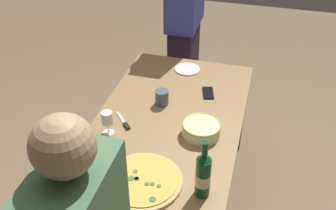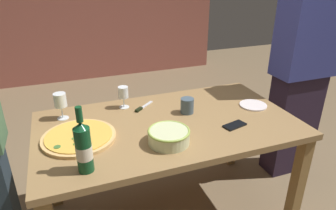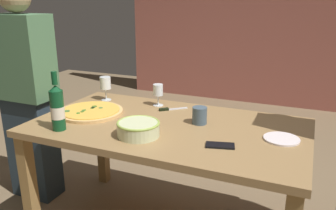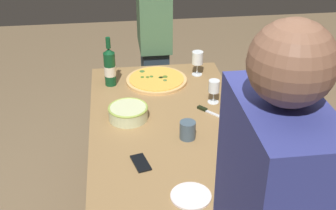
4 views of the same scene
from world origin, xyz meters
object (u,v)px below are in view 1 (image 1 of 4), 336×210
wine_glass_by_bottle (82,164)px  side_plate (187,69)px  dining_table (168,132)px  wine_glass_near_pizza (107,119)px  cup_amber (162,97)px  wine_bottle (203,175)px  person_host (185,22)px  pizza_knife (124,123)px  serving_bowl (201,129)px  cell_phone (208,93)px  pizza (143,181)px

wine_glass_by_bottle → side_plate: size_ratio=0.92×
dining_table → wine_glass_by_bottle: 0.71m
wine_glass_near_pizza → cup_amber: wine_glass_near_pizza is taller
wine_bottle → person_host: (1.70, 0.49, 0.01)m
cup_amber → wine_glass_by_bottle: bearing=165.7°
wine_bottle → pizza_knife: wine_bottle is taller
serving_bowl → wine_glass_near_pizza: bearing=103.5°
cell_phone → cup_amber: bearing=-158.2°
serving_bowl → person_host: (1.25, 0.39, 0.10)m
wine_glass_by_bottle → dining_table: bearing=-24.9°
wine_glass_by_bottle → side_plate: wine_glass_by_bottle is taller
wine_glass_near_pizza → cell_phone: 0.76m
pizza_knife → cell_phone: bearing=-43.4°
serving_bowl → cup_amber: 0.39m
wine_glass_by_bottle → pizza_knife: (0.51, -0.03, -0.12)m
pizza → wine_glass_by_bottle: wine_glass_by_bottle is taller
dining_table → cup_amber: 0.24m
cell_phone → person_host: (0.80, 0.36, 0.14)m
cell_phone → side_plate: bearing=112.5°
dining_table → wine_bottle: (-0.53, -0.32, 0.22)m
dining_table → cup_amber: (0.17, 0.09, 0.14)m
pizza → serving_bowl: (0.46, -0.21, 0.03)m
side_plate → wine_glass_near_pizza: bearing=161.2°
wine_bottle → person_host: size_ratio=0.19×
serving_bowl → wine_bottle: bearing=-168.3°
wine_bottle → wine_glass_near_pizza: 0.71m
pizza → serving_bowl: 0.51m
dining_table → side_plate: size_ratio=8.54×
dining_table → wine_bottle: 0.66m
wine_bottle → cell_phone: (0.90, 0.13, -0.13)m
side_plate → wine_bottle: bearing=-163.8°
side_plate → pizza_knife: bearing=162.8°
side_plate → pizza_knife: (-0.74, 0.23, 0.00)m
person_host → wine_glass_by_bottle: bearing=-11.9°
pizza_knife → side_plate: bearing=-17.2°
wine_bottle → person_host: 1.77m
serving_bowl → wine_glass_by_bottle: 0.74m
cell_phone → wine_glass_near_pizza: bearing=-145.4°
cup_amber → pizza_knife: bearing=147.9°
pizza → wine_glass_near_pizza: (0.33, 0.32, 0.09)m
wine_glass_near_pizza → wine_bottle: bearing=-117.4°
wine_glass_near_pizza → cup_amber: 0.44m
dining_table → wine_glass_by_bottle: bearing=155.1°
pizza → wine_glass_by_bottle: bearing=103.7°
dining_table → serving_bowl: size_ratio=6.85×
wine_glass_near_pizza → side_plate: size_ratio=0.81×
wine_glass_near_pizza → cell_phone: size_ratio=1.05×
wine_glass_by_bottle → cell_phone: 1.09m
side_plate → person_host: person_host is taller
wine_glass_by_bottle → cup_amber: wine_glass_by_bottle is taller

